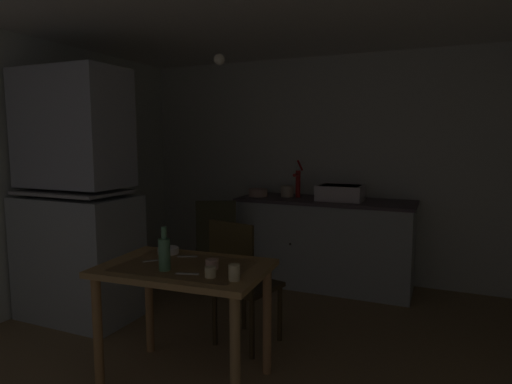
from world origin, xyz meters
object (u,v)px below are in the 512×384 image
dining_table (185,284)px  teacup_cream (210,272)px  hutch_cabinet (76,204)px  glass_bottle (164,253)px  sink_basin (340,193)px  mixing_bowl_counter (258,193)px  chair_by_counter (217,243)px  serving_bowl_wide (168,251)px  hand_pump (298,181)px  chair_far_side (241,281)px

dining_table → teacup_cream: size_ratio=16.55×
hutch_cabinet → glass_bottle: (1.32, -0.64, -0.12)m
sink_basin → mixing_bowl_counter: sink_basin is taller
chair_by_counter → serving_bowl_wide: 1.42m
hand_pump → glass_bottle: 2.29m
chair_by_counter → dining_table: bearing=-68.1°
sink_basin → serving_bowl_wide: bearing=-110.4°
hand_pump → serving_bowl_wide: size_ratio=2.83×
serving_bowl_wide → glass_bottle: size_ratio=0.54×
chair_by_counter → teacup_cream: size_ratio=14.70×
teacup_cream → glass_bottle: size_ratio=0.24×
chair_far_side → serving_bowl_wide: 0.58m
mixing_bowl_counter → serving_bowl_wide: mixing_bowl_counter is taller
hand_pump → serving_bowl_wide: hand_pump is taller
hand_pump → glass_bottle: (-0.06, -2.28, -0.22)m
hand_pump → chair_by_counter: 1.05m
serving_bowl_wide → teacup_cream: bearing=-33.0°
hand_pump → teacup_cream: 2.32m
hutch_cabinet → chair_by_counter: size_ratio=2.24×
dining_table → chair_far_side: bearing=78.6°
chair_far_side → glass_bottle: bearing=-103.4°
dining_table → glass_bottle: 0.26m
dining_table → mixing_bowl_counter: bearing=101.0°
chair_far_side → chair_by_counter: chair_far_side is taller
mixing_bowl_counter → dining_table: 2.12m
dining_table → chair_far_side: (0.11, 0.56, -0.13)m
sink_basin → mixing_bowl_counter: size_ratio=2.20×
dining_table → chair_by_counter: bearing=111.9°
dining_table → chair_by_counter: 1.65m
hutch_cabinet → mixing_bowl_counter: (0.97, 1.55, -0.03)m
sink_basin → hand_pump: 0.47m
mixing_bowl_counter → glass_bottle: glass_bottle is taller
sink_basin → chair_far_side: 1.66m
sink_basin → teacup_cream: sink_basin is taller
mixing_bowl_counter → teacup_cream: mixing_bowl_counter is taller
chair_by_counter → teacup_cream: bearing=-62.5°
glass_bottle → mixing_bowl_counter: bearing=99.1°
mixing_bowl_counter → serving_bowl_wide: 1.88m
mixing_bowl_counter → chair_far_side: size_ratio=0.22×
teacup_cream → glass_bottle: (-0.31, 0.01, 0.07)m
hand_pump → glass_bottle: size_ratio=1.53×
hand_pump → serving_bowl_wide: bearing=-97.4°
hutch_cabinet → sink_basin: bearing=41.1°
hand_pump → chair_by_counter: size_ratio=0.43×
dining_table → teacup_cream: teacup_cream is taller
serving_bowl_wide → teacup_cream: size_ratio=2.21×
chair_far_side → serving_bowl_wide: chair_far_side is taller
chair_by_counter → serving_bowl_wide: (0.37, -1.34, 0.28)m
mixing_bowl_counter → dining_table: size_ratio=0.19×
hutch_cabinet → dining_table: 1.50m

